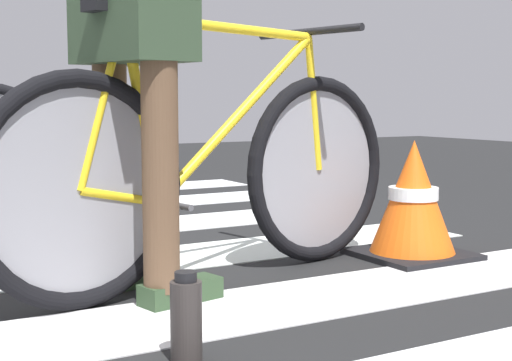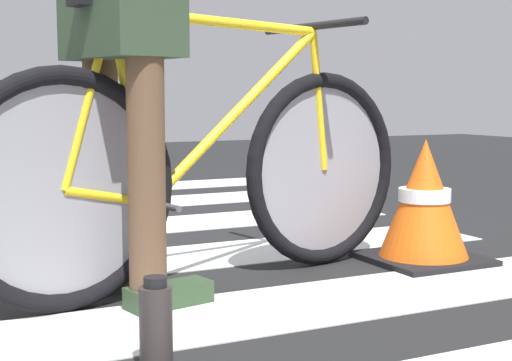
% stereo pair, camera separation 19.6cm
% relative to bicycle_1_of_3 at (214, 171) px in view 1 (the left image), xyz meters
% --- Properties ---
extents(bicycle_1_of_3, '(1.71, 0.57, 0.93)m').
position_rel_bicycle_1_of_3_xyz_m(bicycle_1_of_3, '(0.00, 0.00, 0.00)').
color(bicycle_1_of_3, black).
rests_on(bicycle_1_of_3, ground).
extents(cyclist_1_of_3, '(0.39, 0.45, 1.02)m').
position_rel_bicycle_1_of_3_xyz_m(cyclist_1_of_3, '(-0.30, -0.06, 0.27)').
color(cyclist_1_of_3, brown).
rests_on(cyclist_1_of_3, ground).
extents(water_bottle, '(0.08, 0.08, 0.22)m').
position_rel_bicycle_1_of_3_xyz_m(water_bottle, '(-0.41, -0.67, -0.28)').
color(water_bottle, '#302B29').
rests_on(water_bottle, ground).
extents(traffic_cone, '(0.41, 0.41, 0.47)m').
position_rel_bicycle_1_of_3_xyz_m(traffic_cone, '(0.86, -0.03, -0.16)').
color(traffic_cone, black).
rests_on(traffic_cone, ground).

